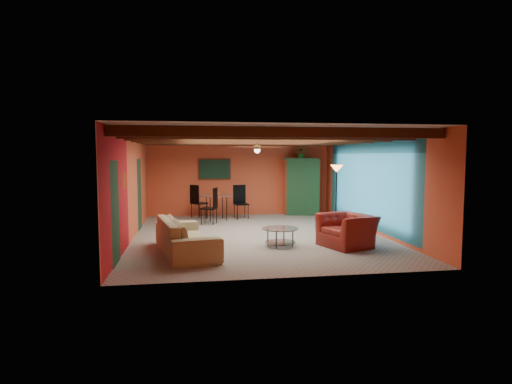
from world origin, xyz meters
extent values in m
cube|color=gray|center=(0.00, 0.00, 0.00)|extent=(6.50, 8.00, 0.01)
cube|color=silver|center=(0.00, 0.00, 2.70)|extent=(6.50, 8.00, 0.01)
cube|color=#C34B2D|center=(0.00, 4.00, 1.35)|extent=(6.50, 0.02, 2.70)
cube|color=#A71219|center=(-3.25, 0.00, 1.35)|extent=(0.02, 8.00, 2.70)
cube|color=teal|center=(3.25, 0.00, 1.35)|extent=(0.02, 8.00, 2.70)
imported|color=#94865F|center=(-1.88, -1.81, 0.38)|extent=(1.49, 2.73, 0.75)
imported|color=maroon|center=(1.87, -1.73, 0.38)|extent=(1.35, 1.44, 0.76)
cube|color=maroon|center=(2.20, 3.70, 0.99)|extent=(1.23, 0.82, 1.98)
cube|color=black|center=(-0.90, 3.96, 1.65)|extent=(1.05, 0.03, 0.65)
imported|color=#26661E|center=(2.20, 3.70, 2.24)|extent=(0.60, 0.57, 0.52)
imported|color=orange|center=(-0.91, 2.82, 1.24)|extent=(0.18, 0.18, 0.17)
camera|label=1|loc=(-1.77, -11.08, 2.15)|focal=29.59mm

